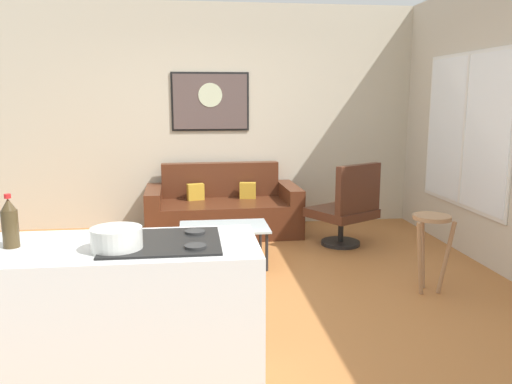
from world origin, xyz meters
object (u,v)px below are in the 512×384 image
Objects in this scene: couch at (223,211)px; coffee_table at (224,229)px; mixing_bowl at (117,239)px; wall_painting at (210,102)px; soda_bottle at (10,223)px; bar_stool at (431,233)px; armchair at (347,208)px.

couch reaches higher than coffee_table.
wall_painting is at bearing 81.29° from mixing_bowl.
wall_painting is at bearing 73.57° from soda_bottle.
couch is at bearing 69.94° from soda_bottle.
couch is at bearing 78.49° from mixing_bowl.
bar_stool is at bearing -56.05° from wall_painting.
coffee_table is 3.44× the size of mixing_bowl.
coffee_table is 1.48m from armchair.
coffee_table is 1.29× the size of bar_stool.
wall_painting is (-1.45, 1.18, 1.15)m from armchair.
armchair is at bearing -29.27° from couch.
coffee_table is (-0.06, -1.22, 0.09)m from couch.
soda_bottle reaches higher than couch.
soda_bottle is 4.13m from wall_painting.
mixing_bowl is at bearing -148.35° from bar_stool.
coffee_table is 2.56m from mixing_bowl.
armchair is at bearing 18.70° from coffee_table.
wall_painting reaches higher than coffee_table.
couch is 3.79m from soda_bottle.
coffee_table is 3.17× the size of soda_bottle.
armchair is 3.58m from mixing_bowl.
coffee_table is at bearing -161.30° from armchair.
mixing_bowl reaches higher than coffee_table.
couch is at bearing 87.14° from coffee_table.
soda_bottle is 0.56m from mixing_bowl.
couch is 2.75× the size of bar_stool.
wall_painting reaches higher than soda_bottle.
mixing_bowl is (0.54, -0.12, -0.07)m from soda_bottle.
mixing_bowl is (-0.74, -3.62, 0.68)m from couch.
armchair is 2.20m from wall_painting.
bar_stool is at bearing -28.96° from coffee_table.
soda_bottle is 1.08× the size of mixing_bowl.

